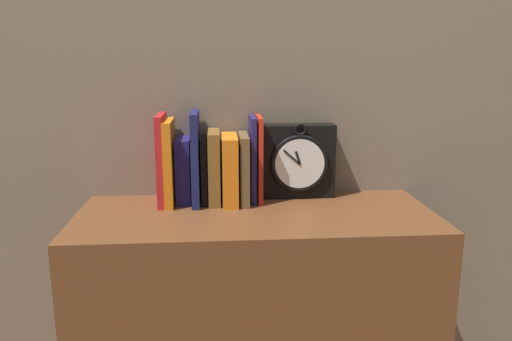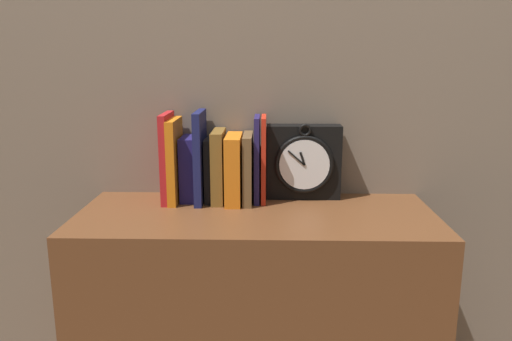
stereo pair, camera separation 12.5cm
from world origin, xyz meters
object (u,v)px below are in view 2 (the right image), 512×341
Objects in this scene: book_slot3_navy at (200,157)px; book_slot6_orange at (234,169)px; book_slot5_brown at (219,166)px; book_slot7_brown at (248,168)px; book_slot0_red at (168,158)px; book_slot1_orange at (175,160)px; clock at (304,162)px; book_slot9_red at (264,159)px; book_slot8_navy at (257,159)px; book_slot2_navy at (189,168)px; book_slot4_black at (209,169)px.

book_slot3_navy is 0.10m from book_slot6_orange.
book_slot7_brown is (0.08, -0.00, -0.00)m from book_slot5_brown.
book_slot1_orange is (0.02, -0.00, -0.01)m from book_slot0_red.
clock reaches higher than book_slot5_brown.
book_slot9_red is (0.12, 0.01, 0.02)m from book_slot5_brown.
book_slot5_brown is at bearing -172.26° from clock.
book_slot8_navy reaches higher than clock.
book_slot6_orange is at bearing -8.90° from book_slot2_navy.
book_slot3_navy is 1.35× the size of book_slot6_orange.
book_slot8_navy is (0.02, 0.01, 0.02)m from book_slot7_brown.
book_slot9_red is at bearing 16.24° from book_slot7_brown.
book_slot6_orange is at bearing -1.42° from book_slot3_navy.
book_slot7_brown is at bearing -0.27° from book_slot1_orange.
book_slot9_red reaches higher than book_slot5_brown.
book_slot1_orange is 1.30× the size of book_slot4_black.
book_slot1_orange is 0.97× the size of book_slot8_navy.
book_slot3_navy is (0.03, -0.02, 0.04)m from book_slot2_navy.
book_slot8_navy is at bearing 28.15° from book_slot7_brown.
book_slot4_black is 0.89× the size of book_slot5_brown.
clock is 1.10× the size of book_slot5_brown.
book_slot9_red is (0.15, -0.00, 0.03)m from book_slot4_black.
clock is 0.92× the size of book_slot8_navy.
book_slot5_brown is 1.06× the size of book_slot6_orange.
book_slot2_navy is 0.17m from book_slot7_brown.
book_slot2_navy is 0.06m from book_slot4_black.
clock is 1.17× the size of book_slot6_orange.
book_slot7_brown is (0.04, 0.00, 0.00)m from book_slot6_orange.
book_slot2_navy is at bearing 171.10° from book_slot6_orange.
clock reaches higher than book_slot7_brown.
clock is at bearing 5.73° from book_slot1_orange.
book_slot0_red reaches higher than book_slot2_navy.
book_slot0_red is at bearing 179.25° from book_slot7_brown.
book_slot7_brown is (0.13, 0.00, -0.03)m from book_slot3_navy.
book_slot4_black is at bearing 179.99° from book_slot9_red.
book_slot9_red is at bearing -167.86° from clock.
book_slot1_orange is at bearing 178.57° from book_slot3_navy.
book_slot1_orange is at bearing -172.85° from book_slot4_black.
book_slot9_red is (0.08, 0.02, 0.03)m from book_slot6_orange.
book_slot1_orange is 1.22× the size of book_slot7_brown.
book_slot6_orange is 0.07m from book_slot8_navy.
book_slot9_red is at bearing 3.71° from book_slot5_brown.
book_slot1_orange is (-0.35, -0.04, 0.01)m from clock.
book_slot7_brown reaches higher than book_slot6_orange.
book_slot1_orange is at bearing 178.58° from book_slot6_orange.
clock is 0.11m from book_slot9_red.
book_slot2_navy is at bearing -176.45° from clock.
book_slot9_red reaches higher than book_slot2_navy.
book_slot3_navy is 1.33× the size of book_slot7_brown.
clock is at bearing 10.30° from book_slot8_navy.
book_slot8_navy reaches higher than book_slot2_navy.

